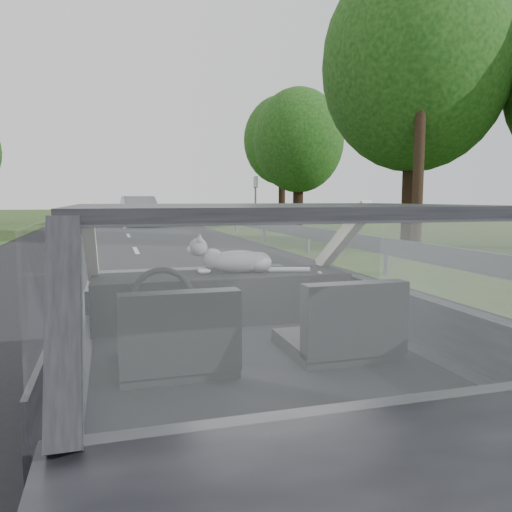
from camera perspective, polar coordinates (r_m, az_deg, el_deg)
ground at (r=2.91m, az=-0.88°, el=-23.75°), size 140.00×140.00×0.00m
subject_car at (r=2.62m, az=-0.91°, el=-9.95°), size 1.80×4.00×1.45m
dashboard at (r=3.18m, az=-3.91°, el=-4.69°), size 1.58×0.45×0.30m
driver_seat at (r=2.23m, az=-8.98°, el=-8.86°), size 0.50×0.72×0.42m
passenger_seat at (r=2.46m, az=10.02°, el=-7.44°), size 0.50×0.72×0.42m
steering_wheel at (r=2.82m, az=-10.61°, el=-4.79°), size 0.36×0.36×0.04m
cat at (r=3.17m, az=-2.06°, el=-0.47°), size 0.58×0.26×0.25m
guardrail at (r=13.41m, az=5.51°, el=2.74°), size 0.05×90.00×0.32m
other_car at (r=28.09m, az=-13.19°, el=5.04°), size 2.28×5.01×1.61m
highway_sign at (r=29.20m, az=-0.06°, el=6.39°), size 0.21×1.10×2.75m
utility_pole at (r=14.25m, az=18.39°, el=17.72°), size 0.32×0.32×8.61m
tree_0 at (r=16.37m, az=17.58°, el=15.91°), size 5.65×5.65×8.42m
tree_2 at (r=24.27m, az=4.87°, el=10.75°), size 4.32×4.32×6.49m
tree_3 at (r=42.02m, az=3.00°, el=11.11°), size 8.37×8.37×9.59m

